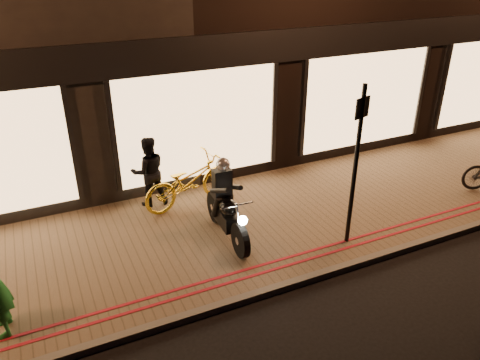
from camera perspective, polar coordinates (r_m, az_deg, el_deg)
name	(u,v)px	position (r m, az deg, el deg)	size (l,w,h in m)	color
ground	(287,291)	(7.95, 5.69, -13.29)	(90.00, 90.00, 0.00)	black
sidewalk	(236,229)	(9.35, -0.48, -5.96)	(50.00, 4.00, 0.12)	brown
kerb_stone	(285,286)	(7.95, 5.53, -12.75)	(50.00, 0.14, 0.12)	#59544C
red_kerb_lines	(271,266)	(8.25, 3.78, -10.46)	(50.00, 0.26, 0.01)	maroon
motorcycle	(226,208)	(8.71, -1.72, -3.43)	(0.60, 1.94, 1.59)	black
sign_post	(356,159)	(8.33, 13.99, 2.47)	(0.34, 0.13, 3.00)	black
bicycle_gold	(189,181)	(9.91, -6.27, -0.14)	(0.72, 2.08, 1.09)	yellow
person_dark	(149,172)	(9.96, -11.08, 1.02)	(0.74, 0.58, 1.52)	black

